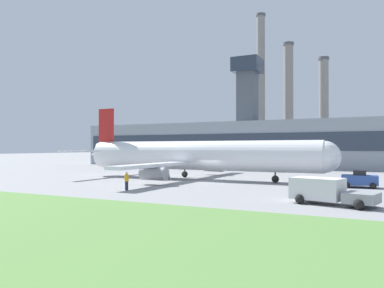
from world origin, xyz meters
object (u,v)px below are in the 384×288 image
airplane (194,156)px  baggage_truck (327,191)px  ground_crew_person (127,181)px  pushback_tug (360,180)px

airplane → baggage_truck: 22.86m
airplane → ground_crew_person: bearing=-91.5°
pushback_tug → ground_crew_person: (-19.53, -12.43, 0.10)m
airplane → ground_crew_person: size_ratio=19.83×
pushback_tug → baggage_truck: baggage_truck is taller
pushback_tug → baggage_truck: 13.31m
airplane → ground_crew_person: airplane is taller
airplane → baggage_truck: (17.58, -14.48, -2.02)m
baggage_truck → ground_crew_person: 17.95m
pushback_tug → airplane: bearing=176.2°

